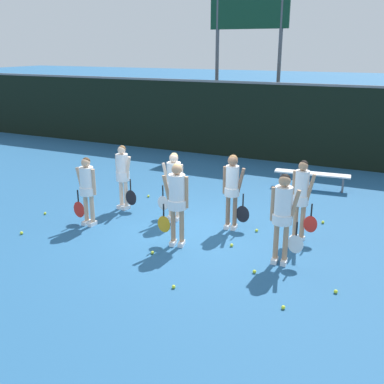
{
  "coord_description": "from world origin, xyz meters",
  "views": [
    {
      "loc": [
        4.04,
        -8.49,
        4.02
      ],
      "look_at": [
        -0.0,
        0.09,
        0.94
      ],
      "focal_mm": 42.0,
      "sensor_mm": 36.0,
      "label": 1
    }
  ],
  "objects_px": {
    "player_3": "(123,173)",
    "tennis_ball_5": "(45,213)",
    "tennis_ball_10": "(323,222)",
    "tennis_ball_6": "(232,245)",
    "scoreboard": "(249,26)",
    "tennis_ball_0": "(254,272)",
    "player_5": "(232,186)",
    "tennis_ball_4": "(148,196)",
    "tennis_ball_7": "(21,233)",
    "tennis_ball_9": "(152,253)",
    "tennis_ball_2": "(283,307)",
    "player_4": "(174,181)",
    "tennis_ball_3": "(174,287)",
    "bench_courtside": "(312,175)",
    "player_0": "(87,186)",
    "tennis_ball_1": "(257,230)",
    "player_6": "(301,195)",
    "player_1": "(177,197)",
    "tennis_ball_8": "(336,292)",
    "player_2": "(283,211)"
  },
  "relations": [
    {
      "from": "player_4",
      "to": "player_5",
      "type": "xyz_separation_m",
      "value": [
        1.47,
        0.05,
        0.05
      ]
    },
    {
      "from": "tennis_ball_1",
      "to": "tennis_ball_9",
      "type": "bearing_deg",
      "value": -127.95
    },
    {
      "from": "player_2",
      "to": "tennis_ball_9",
      "type": "xyz_separation_m",
      "value": [
        -2.44,
        -0.73,
        -1.04
      ]
    },
    {
      "from": "bench_courtside",
      "to": "player_0",
      "type": "xyz_separation_m",
      "value": [
        -4.18,
        -5.12,
        0.54
      ]
    },
    {
      "from": "player_0",
      "to": "tennis_ball_3",
      "type": "relative_size",
      "value": 24.71
    },
    {
      "from": "tennis_ball_7",
      "to": "tennis_ball_9",
      "type": "bearing_deg",
      "value": 6.93
    },
    {
      "from": "scoreboard",
      "to": "tennis_ball_6",
      "type": "distance_m",
      "value": 10.84
    },
    {
      "from": "tennis_ball_0",
      "to": "tennis_ball_5",
      "type": "relative_size",
      "value": 1.05
    },
    {
      "from": "tennis_ball_4",
      "to": "tennis_ball_7",
      "type": "height_order",
      "value": "tennis_ball_7"
    },
    {
      "from": "player_0",
      "to": "player_6",
      "type": "xyz_separation_m",
      "value": [
        4.67,
        1.2,
        0.09
      ]
    },
    {
      "from": "player_6",
      "to": "tennis_ball_0",
      "type": "relative_size",
      "value": 25.71
    },
    {
      "from": "scoreboard",
      "to": "tennis_ball_10",
      "type": "distance_m",
      "value": 9.66
    },
    {
      "from": "tennis_ball_6",
      "to": "scoreboard",
      "type": "bearing_deg",
      "value": 107.39
    },
    {
      "from": "bench_courtside",
      "to": "player_0",
      "type": "bearing_deg",
      "value": -134.4
    },
    {
      "from": "tennis_ball_6",
      "to": "tennis_ball_9",
      "type": "height_order",
      "value": "tennis_ball_6"
    },
    {
      "from": "tennis_ball_5",
      "to": "player_4",
      "type": "bearing_deg",
      "value": 19.98
    },
    {
      "from": "player_6",
      "to": "tennis_ball_9",
      "type": "height_order",
      "value": "player_6"
    },
    {
      "from": "scoreboard",
      "to": "player_0",
      "type": "xyz_separation_m",
      "value": [
        -0.56,
        -9.58,
        -3.79
      ]
    },
    {
      "from": "player_3",
      "to": "tennis_ball_10",
      "type": "height_order",
      "value": "player_3"
    },
    {
      "from": "scoreboard",
      "to": "tennis_ball_3",
      "type": "height_order",
      "value": "scoreboard"
    },
    {
      "from": "bench_courtside",
      "to": "tennis_ball_5",
      "type": "relative_size",
      "value": 33.3
    },
    {
      "from": "player_2",
      "to": "player_3",
      "type": "relative_size",
      "value": 1.08
    },
    {
      "from": "scoreboard",
      "to": "tennis_ball_9",
      "type": "bearing_deg",
      "value": -81.27
    },
    {
      "from": "player_0",
      "to": "player_4",
      "type": "bearing_deg",
      "value": 34.85
    },
    {
      "from": "tennis_ball_6",
      "to": "tennis_ball_7",
      "type": "bearing_deg",
      "value": -162.66
    },
    {
      "from": "player_3",
      "to": "tennis_ball_2",
      "type": "height_order",
      "value": "player_3"
    },
    {
      "from": "tennis_ball_3",
      "to": "tennis_ball_9",
      "type": "distance_m",
      "value": 1.44
    },
    {
      "from": "player_4",
      "to": "tennis_ball_4",
      "type": "distance_m",
      "value": 2.06
    },
    {
      "from": "player_2",
      "to": "tennis_ball_5",
      "type": "bearing_deg",
      "value": 175.29
    },
    {
      "from": "tennis_ball_1",
      "to": "tennis_ball_10",
      "type": "distance_m",
      "value": 1.72
    },
    {
      "from": "player_0",
      "to": "tennis_ball_10",
      "type": "height_order",
      "value": "player_0"
    },
    {
      "from": "bench_courtside",
      "to": "tennis_ball_10",
      "type": "bearing_deg",
      "value": -78.53
    },
    {
      "from": "player_5",
      "to": "tennis_ball_4",
      "type": "relative_size",
      "value": 26.39
    },
    {
      "from": "tennis_ball_2",
      "to": "tennis_ball_6",
      "type": "distance_m",
      "value": 2.44
    },
    {
      "from": "player_3",
      "to": "tennis_ball_10",
      "type": "xyz_separation_m",
      "value": [
        4.86,
        1.12,
        -0.93
      ]
    },
    {
      "from": "tennis_ball_5",
      "to": "tennis_ball_7",
      "type": "bearing_deg",
      "value": -71.09
    },
    {
      "from": "player_6",
      "to": "tennis_ball_8",
      "type": "bearing_deg",
      "value": -49.92
    },
    {
      "from": "tennis_ball_10",
      "to": "tennis_ball_9",
      "type": "bearing_deg",
      "value": -131.97
    },
    {
      "from": "tennis_ball_5",
      "to": "tennis_ball_6",
      "type": "xyz_separation_m",
      "value": [
        4.9,
        0.22,
        0.0
      ]
    },
    {
      "from": "player_5",
      "to": "tennis_ball_2",
      "type": "relative_size",
      "value": 26.59
    },
    {
      "from": "player_1",
      "to": "tennis_ball_9",
      "type": "xyz_separation_m",
      "value": [
        -0.25,
        -0.63,
        -1.03
      ]
    },
    {
      "from": "scoreboard",
      "to": "tennis_ball_0",
      "type": "distance_m",
      "value": 11.86
    },
    {
      "from": "player_4",
      "to": "tennis_ball_4",
      "type": "bearing_deg",
      "value": 136.79
    },
    {
      "from": "scoreboard",
      "to": "tennis_ball_5",
      "type": "relative_size",
      "value": 93.44
    },
    {
      "from": "player_1",
      "to": "tennis_ball_2",
      "type": "bearing_deg",
      "value": -40.33
    },
    {
      "from": "tennis_ball_2",
      "to": "tennis_ball_3",
      "type": "bearing_deg",
      "value": -174.7
    },
    {
      "from": "player_3",
      "to": "player_5",
      "type": "height_order",
      "value": "player_5"
    },
    {
      "from": "tennis_ball_4",
      "to": "tennis_ball_8",
      "type": "distance_m",
      "value": 6.31
    },
    {
      "from": "player_3",
      "to": "tennis_ball_5",
      "type": "height_order",
      "value": "player_3"
    },
    {
      "from": "player_3",
      "to": "tennis_ball_1",
      "type": "bearing_deg",
      "value": 9.4
    }
  ]
}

